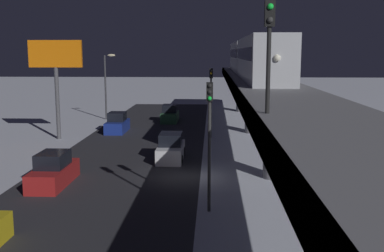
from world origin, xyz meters
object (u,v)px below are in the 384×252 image
(sedan_blue, at_px, (117,124))
(sedan_green, at_px, (170,115))
(subway_train, at_px, (252,57))
(traffic_light_near, at_px, (209,128))
(sedan_white, at_px, (171,149))
(commercial_billboard, at_px, (56,64))
(rail_signal, at_px, (269,37))
(traffic_light_mid, at_px, (211,93))
(sedan_red, at_px, (53,172))

(sedan_blue, bearing_deg, sedan_green, -123.29)
(subway_train, height_order, traffic_light_near, subway_train)
(sedan_white, distance_m, sedan_blue, 13.32)
(commercial_billboard, bearing_deg, sedan_blue, -139.25)
(rail_signal, distance_m, traffic_light_mid, 25.65)
(traffic_light_near, xyz_separation_m, commercial_billboard, (13.87, -18.81, 2.63))
(traffic_light_near, distance_m, traffic_light_mid, 20.03)
(sedan_white, height_order, traffic_light_mid, traffic_light_mid)
(sedan_white, bearing_deg, sedan_red, -133.18)
(rail_signal, relative_size, commercial_billboard, 0.45)
(sedan_red, distance_m, traffic_light_mid, 18.63)
(rail_signal, relative_size, traffic_light_mid, 0.62)
(subway_train, relative_size, sedan_white, 8.24)
(rail_signal, xyz_separation_m, commercial_billboard, (16.00, -24.00, -1.50))
(sedan_red, bearing_deg, traffic_light_mid, -120.51)
(sedan_red, height_order, commercial_billboard, commercial_billboard)
(sedan_white, relative_size, sedan_blue, 1.07)
(rail_signal, xyz_separation_m, sedan_green, (6.83, -34.95, -7.53))
(sedan_white, bearing_deg, sedan_blue, 118.73)
(traffic_light_mid, bearing_deg, sedan_red, 59.49)
(sedan_white, distance_m, traffic_light_near, 11.94)
(sedan_red, relative_size, sedan_green, 1.14)
(subway_train, xyz_separation_m, traffic_light_near, (4.03, 24.78, -3.19))
(sedan_green, distance_m, traffic_light_near, 30.31)
(subway_train, xyz_separation_m, sedan_red, (13.33, 20.53, -6.59))
(sedan_green, height_order, traffic_light_mid, traffic_light_mid)
(sedan_white, bearing_deg, sedan_green, 95.50)
(traffic_light_near, height_order, traffic_light_mid, same)
(sedan_green, bearing_deg, sedan_white, -84.50)
(sedan_blue, distance_m, sedan_green, 8.38)
(traffic_light_mid, relative_size, commercial_billboard, 0.72)
(sedan_white, distance_m, commercial_billboard, 14.72)
(commercial_billboard, bearing_deg, subway_train, -161.56)
(subway_train, relative_size, sedan_blue, 8.85)
(subway_train, xyz_separation_m, sedan_green, (8.73, -4.97, -6.59))
(traffic_light_mid, bearing_deg, sedan_green, -64.20)
(sedan_red, bearing_deg, sedan_white, -133.18)
(sedan_white, distance_m, sedan_red, 9.35)
(sedan_blue, bearing_deg, traffic_light_mid, 163.73)
(sedan_white, height_order, sedan_blue, same)
(traffic_light_mid, bearing_deg, sedan_blue, -16.27)
(sedan_green, bearing_deg, sedan_blue, -123.29)
(sedan_green, bearing_deg, traffic_light_near, -81.02)
(commercial_billboard, bearing_deg, sedan_green, -129.96)
(traffic_light_near, height_order, commercial_billboard, commercial_billboard)
(traffic_light_near, bearing_deg, sedan_blue, -67.76)
(subway_train, height_order, sedan_green, subway_train)
(subway_train, distance_m, sedan_green, 12.02)
(subway_train, bearing_deg, sedan_red, 57.00)
(sedan_blue, relative_size, sedan_green, 1.01)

